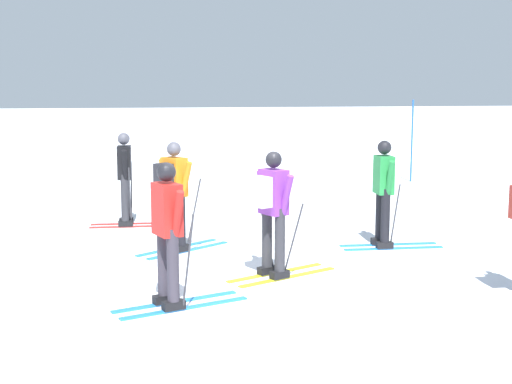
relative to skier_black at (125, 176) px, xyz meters
name	(u,v)px	position (x,y,z in m)	size (l,w,h in m)	color
ground_plane	(247,282)	(1.65, -4.05, -0.92)	(120.00, 120.00, 0.00)	silver
far_snow_ridge	(177,131)	(1.65, 14.71, -0.18)	(80.00, 9.92, 1.47)	silver
skier_black	(125,176)	(0.00, 0.00, 0.00)	(1.61, 1.00, 1.71)	red
skier_green	(384,191)	(4.08, -2.40, 0.00)	(1.61, 1.00, 1.71)	#237AC6
skier_orange	(173,191)	(0.78, -2.16, 0.04)	(1.50, 1.26, 1.71)	#237AC6
skier_purple	(272,208)	(2.01, -3.88, 0.04)	(1.59, 1.06, 1.71)	gold
skier_red	(168,231)	(0.60, -4.97, 0.00)	(1.63, 0.95, 1.71)	#237AC6
trail_marker_pole	(412,141)	(7.34, 4.82, 0.16)	(0.05, 0.05, 2.16)	#1E56AD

